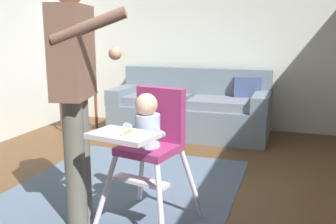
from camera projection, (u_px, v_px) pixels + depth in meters
The scene contains 8 objects.
ground at pixel (139, 217), 2.88m from camera, with size 6.28×7.23×0.10m, color brown.
wall_far at pixel (217, 28), 5.23m from camera, with size 5.48×0.06×2.77m, color silver.
area_rug at pixel (110, 202), 3.01m from camera, with size 1.86×2.65×0.01m, color slate.
couch at pixel (191, 109), 5.03m from camera, with size 2.04×0.86×0.86m.
high_chair at pixel (150, 134), 2.55m from camera, with size 0.71×0.81×0.96m.
adult_standing at pixel (75, 89), 2.53m from camera, with size 0.59×0.50×1.69m.
side_table at pixel (79, 103), 5.22m from camera, with size 0.40×0.40×0.52m.
sippy_cup at pixel (78, 89), 5.18m from camera, with size 0.07×0.07×0.10m, color green.
Camera 1 is at (1.05, -2.45, 1.32)m, focal length 40.52 mm.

